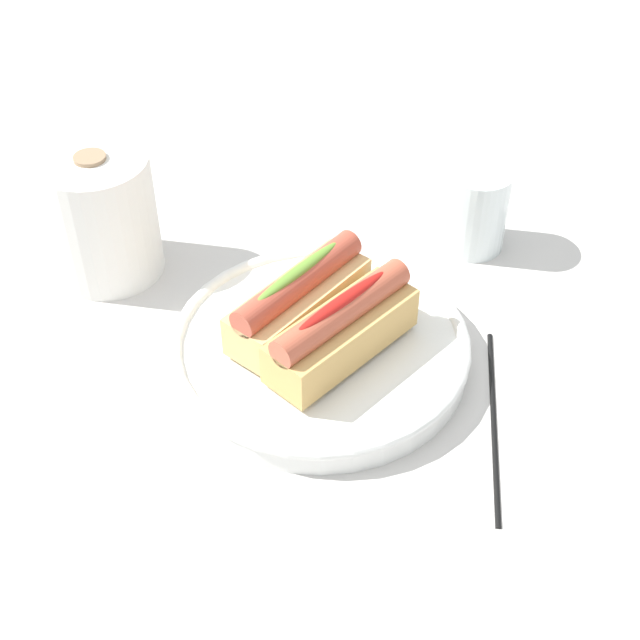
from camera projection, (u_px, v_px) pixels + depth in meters
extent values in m
plane|color=beige|center=(339.00, 351.00, 0.83)|extent=(2.40, 2.40, 0.00)
cylinder|color=white|center=(320.00, 350.00, 0.82)|extent=(0.27, 0.27, 0.02)
torus|color=white|center=(320.00, 341.00, 0.81)|extent=(0.27, 0.27, 0.01)
cube|color=tan|center=(342.00, 335.00, 0.78)|extent=(0.16, 0.08, 0.04)
cylinder|color=#BC563D|center=(342.00, 311.00, 0.76)|extent=(0.15, 0.05, 0.03)
ellipsoid|color=red|center=(343.00, 301.00, 0.75)|extent=(0.11, 0.03, 0.01)
cube|color=#DBB270|center=(299.00, 305.00, 0.80)|extent=(0.15, 0.06, 0.04)
cylinder|color=#B24C38|center=(298.00, 282.00, 0.79)|extent=(0.15, 0.04, 0.03)
ellipsoid|color=olive|center=(298.00, 271.00, 0.78)|extent=(0.11, 0.02, 0.01)
cylinder|color=white|center=(475.00, 209.00, 0.92)|extent=(0.07, 0.07, 0.09)
cylinder|color=silver|center=(474.00, 217.00, 0.93)|extent=(0.06, 0.06, 0.07)
cylinder|color=white|center=(101.00, 216.00, 0.88)|extent=(0.11, 0.11, 0.13)
cylinder|color=#997A5B|center=(90.00, 158.00, 0.84)|extent=(0.03, 0.03, 0.00)
cylinder|color=black|center=(495.00, 419.00, 0.76)|extent=(0.20, 0.11, 0.01)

